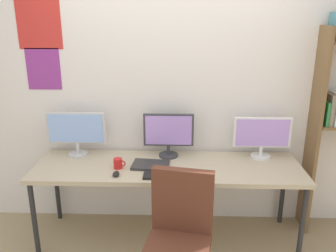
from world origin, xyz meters
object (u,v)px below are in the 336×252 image
Objects in this scene: keyboard_main at (167,176)px; coffee_mug at (118,163)px; desk at (168,170)px; monitor_center at (169,133)px; computer_mouse at (116,174)px; monitor_right at (262,135)px; laptop_closed at (151,165)px; monitor_left at (76,131)px.

coffee_mug is (-0.43, 0.16, 0.04)m from keyboard_main.
desk is 6.07× the size of keyboard_main.
computer_mouse is (-0.42, -0.43, -0.21)m from monitor_center.
monitor_right is 1.33m from coffee_mug.
desk is at bearing 15.39° from laptop_closed.
computer_mouse is at bearing -152.43° from desk.
keyboard_main is at bearing -90.00° from desk.
computer_mouse reaches higher than laptop_closed.
keyboard_main is (0.00, -0.44, -0.22)m from monitor_center.
keyboard_main is 0.46m from coffee_mug.
laptop_closed is (-0.15, -0.24, -0.22)m from monitor_center.
keyboard_main is at bearing -90.00° from monitor_center.
monitor_left is 0.78m from laptop_closed.
monitor_left is at bearing 146.46° from coffee_mug.
keyboard_main is at bearing -20.09° from coffee_mug.
keyboard_main is 0.25m from laptop_closed.
desk is 0.16m from laptop_closed.
coffee_mug reaches higher than laptop_closed.
coffee_mug reaches higher than desk.
desk is 4.52× the size of monitor_right.
laptop_closed is at bearing 35.56° from computer_mouse.
monitor_left reaches higher than desk.
monitor_center is at bearing 90.00° from keyboard_main.
monitor_right is at bearing 12.53° from coffee_mug.
coffee_mug is at bearing 159.91° from keyboard_main.
keyboard_main is 4.04× the size of computer_mouse.
monitor_center is 4.81× the size of computer_mouse.
laptop_closed reaches higher than desk.
desk is 0.44m from coffee_mug.
monitor_left is 1.05× the size of monitor_right.
coffee_mug is at bearing -33.54° from monitor_left.
computer_mouse is 0.91× the size of coffee_mug.
desk is 5.10× the size of monitor_center.
monitor_center is at bearing -180.00° from monitor_right.
monitor_right reaches higher than keyboard_main.
monitor_center reaches higher than coffee_mug.
monitor_right is (0.86, 0.21, 0.27)m from desk.
monitor_left reaches higher than laptop_closed.
monitor_right is at bearing 18.86° from laptop_closed.
monitor_left is at bearing 166.12° from desk.
computer_mouse is (0.44, -0.43, -0.22)m from monitor_left.
monitor_center is 4.36× the size of coffee_mug.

